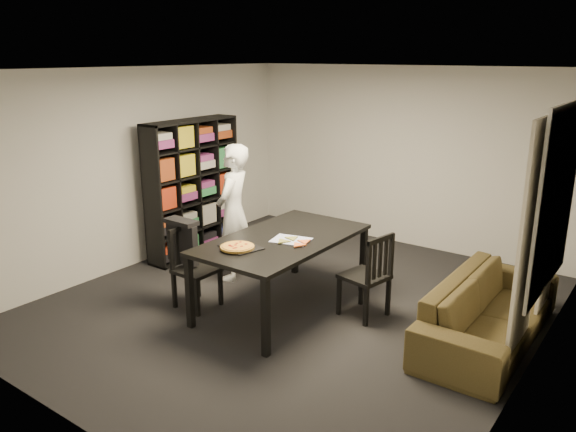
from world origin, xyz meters
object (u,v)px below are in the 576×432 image
Objects in this scene: chair_left at (191,261)px; sofa at (489,311)px; chair_right at (371,271)px; pepperoni_pizza at (237,247)px; person at (233,213)px; bookshelf at (193,188)px; baking_tray at (241,247)px; dining_table at (283,244)px.

sofa is at bearing -68.12° from chair_left.
pepperoni_pizza is (-1.06, -0.93, 0.32)m from chair_right.
chair_right is at bearing 70.87° from person.
pepperoni_pizza reaches higher than sofa.
bookshelf reaches higher than pepperoni_pizza.
pepperoni_pizza is at bearing -86.17° from baking_tray.
person is at bearing -79.39° from chair_right.
bookshelf is at bearing 44.78° from chair_left.
dining_table is (2.10, -0.73, -0.19)m from bookshelf.
chair_left is at bearing 110.81° from sofa.
pepperoni_pizza is 2.59m from sofa.
pepperoni_pizza is (0.89, -0.95, 0.00)m from person.
baking_tray is at bearing -39.52° from chair_right.
person reaches higher than sofa.
bookshelf is 0.88× the size of sofa.
pepperoni_pizza is at bearing 24.39° from person.
chair_left reaches higher than pepperoni_pizza.
baking_tray is at bearing 116.47° from sofa.
bookshelf is 2.08× the size of chair_left.
chair_left is (1.21, -1.27, -0.43)m from bookshelf.
bookshelf is 2.35m from pepperoni_pizza.
chair_right is 2.70× the size of pepperoni_pizza.
person reaches higher than dining_table.
dining_table is 0.93× the size of sofa.
chair_left reaches higher than baking_tray.
chair_left reaches higher than sofa.
chair_right is (0.91, 0.35, -0.22)m from dining_table.
bookshelf reaches higher than baking_tray.
bookshelf is 2.23m from dining_table.
person reaches higher than baking_tray.
chair_right is at bearing 101.80° from sofa.
bookshelf reaches higher than sofa.
baking_tray reaches higher than sofa.
person is 4.89× the size of pepperoni_pizza.
baking_tray is (-1.06, -0.87, 0.30)m from chair_right.
sofa is (1.19, 0.25, -0.23)m from chair_right.
baking_tray is at bearing -106.05° from dining_table.
bookshelf is 4.75× the size of baking_tray.
chair_left is 0.53× the size of person.
bookshelf is 4.24m from sofa.
chair_right is at bearing 41.52° from pepperoni_pizza.
chair_right reaches higher than pepperoni_pizza.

